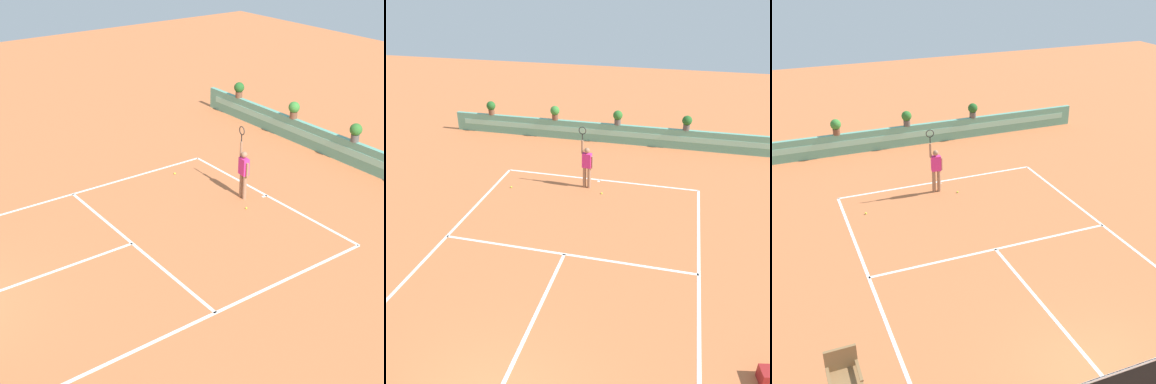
% 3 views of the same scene
% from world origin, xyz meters
% --- Properties ---
extents(ground_plane, '(60.00, 60.00, 0.00)m').
position_xyz_m(ground_plane, '(0.00, 6.00, 0.00)').
color(ground_plane, '#C66B3D').
extents(court_lines, '(8.32, 11.94, 0.01)m').
position_xyz_m(court_lines, '(0.00, 6.72, 0.00)').
color(court_lines, white).
rests_on(court_lines, ground).
extents(back_wall_barrier, '(18.00, 0.21, 1.00)m').
position_xyz_m(back_wall_barrier, '(0.00, 16.39, 0.50)').
color(back_wall_barrier, '#60A88E').
rests_on(back_wall_barrier, ground).
extents(tennis_player, '(0.62, 0.26, 2.58)m').
position_xyz_m(tennis_player, '(-0.38, 11.09, 1.05)').
color(tennis_player, '#9E7051').
rests_on(tennis_player, ground).
extents(tennis_ball_near_baseline, '(0.07, 0.07, 0.07)m').
position_xyz_m(tennis_ball_near_baseline, '(-3.37, 10.27, 0.03)').
color(tennis_ball_near_baseline, '#CCE033').
rests_on(tennis_ball_near_baseline, ground).
extents(tennis_ball_mid_court, '(0.07, 0.07, 0.07)m').
position_xyz_m(tennis_ball_mid_court, '(0.34, 10.65, 0.03)').
color(tennis_ball_mid_court, '#CCE033').
rests_on(tennis_ball_mid_court, ground).
extents(potted_plant_centre, '(0.48, 0.48, 0.72)m').
position_xyz_m(potted_plant_centre, '(-0.01, 16.39, 1.41)').
color(potted_plant_centre, '#514C47').
rests_on(potted_plant_centre, back_wall_barrier).
extents(potted_plant_far_left, '(0.48, 0.48, 0.72)m').
position_xyz_m(potted_plant_far_left, '(-6.94, 16.39, 1.41)').
color(potted_plant_far_left, brown).
rests_on(potted_plant_far_left, back_wall_barrier).
extents(potted_plant_left, '(0.48, 0.48, 0.72)m').
position_xyz_m(potted_plant_left, '(-3.33, 16.39, 1.41)').
color(potted_plant_left, brown).
rests_on(potted_plant_left, back_wall_barrier).
extents(potted_plant_right, '(0.48, 0.48, 0.72)m').
position_xyz_m(potted_plant_right, '(3.40, 16.39, 1.41)').
color(potted_plant_right, '#514C47').
rests_on(potted_plant_right, back_wall_barrier).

